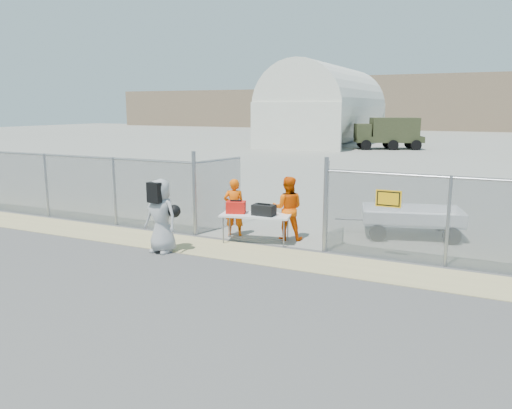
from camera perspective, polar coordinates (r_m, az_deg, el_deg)
The scene contains 14 objects.
ground at distance 12.37m, azimuth -4.00°, elevation -6.62°, with size 160.00×160.00×0.00m, color #444444.
tarmac_inside at distance 52.71m, azimuth 19.08°, elevation 6.38°, with size 160.00×80.00×0.01m, color gray.
dirt_strip at distance 13.21m, azimuth -1.87°, elevation -5.41°, with size 44.00×1.60×0.01m, color tan.
distant_hills at distance 88.26m, azimuth 25.28°, elevation 10.51°, with size 140.00×6.00×9.00m, color #7F684F, non-canonical shape.
chain_link_fence at distance 13.82m, azimuth 0.00°, elevation 0.00°, with size 40.00×0.20×2.20m, color gray, non-canonical shape.
quonset_hangar at distance 52.68m, azimuth 8.04°, elevation 11.22°, with size 9.00×18.00×8.00m, color silver, non-canonical shape.
folding_table at distance 14.00m, azimuth -0.02°, elevation -2.75°, with size 1.93×0.80×0.82m, color white, non-canonical shape.
orange_bag at distance 14.04m, azimuth -2.31°, elevation -0.31°, with size 0.53×0.35×0.33m, color red.
black_duffel at distance 13.73m, azimuth 0.90°, elevation -0.63°, with size 0.62×0.36×0.30m, color black.
security_worker_left at distance 14.66m, azimuth -2.50°, elevation -0.34°, with size 0.62×0.41×1.71m, color #FF5D04.
security_worker_right at distance 14.23m, azimuth 3.63°, elevation -0.45°, with size 0.89×0.69×1.83m, color #FF5D04.
visitor at distance 13.20m, azimuth -10.79°, elevation -1.28°, with size 0.95×0.62×1.95m, color #9E9E9E.
utility_trailer at distance 15.38m, azimuth 17.32°, elevation -1.87°, with size 3.66×1.89×0.89m, color white, non-canonical shape.
military_truck at distance 47.00m, azimuth 14.94°, elevation 7.84°, with size 5.94×2.19×2.83m, color #343920, non-canonical shape.
Camera 1 is at (5.81, -10.26, 3.75)m, focal length 35.00 mm.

